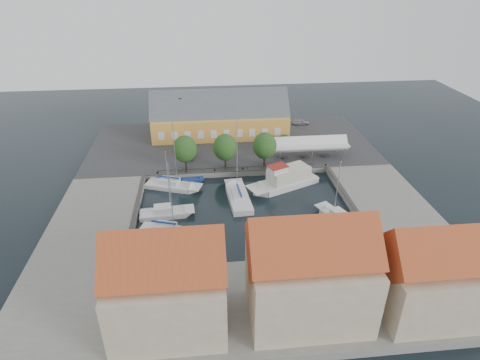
{
  "coord_description": "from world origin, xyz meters",
  "views": [
    {
      "loc": [
        -5.96,
        -52.26,
        33.34
      ],
      "look_at": [
        0.0,
        6.0,
        1.5
      ],
      "focal_mm": 30.0,
      "sensor_mm": 36.0,
      "label": 1
    }
  ],
  "objects_px": {
    "west_boat_d": "(168,233)",
    "car_silver": "(300,122)",
    "launch_nw": "(193,181)",
    "west_boat_a": "(172,186)",
    "car_red": "(188,154)",
    "tent_canopy": "(310,144)",
    "east_boat_c": "(337,218)",
    "warehouse": "(217,118)",
    "center_sailboat": "(238,198)",
    "launch_sw": "(153,255)",
    "west_boat_c": "(166,214)",
    "trawler": "(285,181)"
  },
  "relations": [
    {
      "from": "west_boat_d",
      "to": "car_silver",
      "type": "bearing_deg",
      "value": 53.9
    },
    {
      "from": "car_silver",
      "to": "tent_canopy",
      "type": "bearing_deg",
      "value": 173.64
    },
    {
      "from": "east_boat_c",
      "to": "warehouse",
      "type": "bearing_deg",
      "value": 115.48
    },
    {
      "from": "east_boat_c",
      "to": "launch_nw",
      "type": "relative_size",
      "value": 2.51
    },
    {
      "from": "west_boat_a",
      "to": "trawler",
      "type": "bearing_deg",
      "value": -3.82
    },
    {
      "from": "tent_canopy",
      "to": "car_silver",
      "type": "distance_m",
      "value": 17.55
    },
    {
      "from": "east_boat_c",
      "to": "launch_nw",
      "type": "distance_m",
      "value": 25.38
    },
    {
      "from": "launch_sw",
      "to": "tent_canopy",
      "type": "bearing_deg",
      "value": 42.89
    },
    {
      "from": "warehouse",
      "to": "tent_canopy",
      "type": "xyz_separation_m",
      "value": [
        16.6,
        -13.86,
        -0.74
      ]
    },
    {
      "from": "warehouse",
      "to": "trawler",
      "type": "bearing_deg",
      "value": -65.41
    },
    {
      "from": "center_sailboat",
      "to": "west_boat_c",
      "type": "distance_m",
      "value": 11.75
    },
    {
      "from": "warehouse",
      "to": "launch_sw",
      "type": "xyz_separation_m",
      "value": [
        -10.36,
        -38.9,
        -4.34
      ]
    },
    {
      "from": "west_boat_c",
      "to": "west_boat_d",
      "type": "relative_size",
      "value": 0.93
    },
    {
      "from": "warehouse",
      "to": "launch_nw",
      "type": "bearing_deg",
      "value": -105.46
    },
    {
      "from": "car_red",
      "to": "west_boat_d",
      "type": "height_order",
      "value": "west_boat_d"
    },
    {
      "from": "car_silver",
      "to": "car_red",
      "type": "relative_size",
      "value": 0.88
    },
    {
      "from": "trawler",
      "to": "launch_nw",
      "type": "height_order",
      "value": "trawler"
    },
    {
      "from": "car_silver",
      "to": "center_sailboat",
      "type": "bearing_deg",
      "value": 151.52
    },
    {
      "from": "east_boat_c",
      "to": "center_sailboat",
      "type": "bearing_deg",
      "value": 153.04
    },
    {
      "from": "trawler",
      "to": "car_red",
      "type": "bearing_deg",
      "value": 146.2
    },
    {
      "from": "west_boat_d",
      "to": "warehouse",
      "type": "bearing_deg",
      "value": 75.88
    },
    {
      "from": "west_boat_d",
      "to": "center_sailboat",
      "type": "bearing_deg",
      "value": 37.79
    },
    {
      "from": "west_boat_d",
      "to": "launch_nw",
      "type": "relative_size",
      "value": 3.0
    },
    {
      "from": "car_red",
      "to": "west_boat_c",
      "type": "distance_m",
      "value": 18.43
    },
    {
      "from": "car_silver",
      "to": "west_boat_d",
      "type": "xyz_separation_m",
      "value": [
        -27.6,
        -37.85,
        -1.37
      ]
    },
    {
      "from": "launch_sw",
      "to": "east_boat_c",
      "type": "bearing_deg",
      "value": 12.11
    },
    {
      "from": "east_boat_c",
      "to": "west_boat_a",
      "type": "height_order",
      "value": "west_boat_a"
    },
    {
      "from": "west_boat_c",
      "to": "west_boat_d",
      "type": "height_order",
      "value": "west_boat_d"
    },
    {
      "from": "car_red",
      "to": "center_sailboat",
      "type": "height_order",
      "value": "center_sailboat"
    },
    {
      "from": "center_sailboat",
      "to": "car_silver",
      "type": "bearing_deg",
      "value": 60.16
    },
    {
      "from": "tent_canopy",
      "to": "center_sailboat",
      "type": "height_order",
      "value": "center_sailboat"
    },
    {
      "from": "car_red",
      "to": "center_sailboat",
      "type": "xyz_separation_m",
      "value": [
        8.17,
        -14.79,
        -1.34
      ]
    },
    {
      "from": "tent_canopy",
      "to": "launch_nw",
      "type": "distance_m",
      "value": 22.89
    },
    {
      "from": "tent_canopy",
      "to": "center_sailboat",
      "type": "relative_size",
      "value": 1.01
    },
    {
      "from": "west_boat_a",
      "to": "west_boat_d",
      "type": "relative_size",
      "value": 1.07
    },
    {
      "from": "west_boat_a",
      "to": "launch_nw",
      "type": "height_order",
      "value": "west_boat_a"
    },
    {
      "from": "trawler",
      "to": "tent_canopy",
      "type": "bearing_deg",
      "value": 53.66
    },
    {
      "from": "car_silver",
      "to": "car_red",
      "type": "height_order",
      "value": "car_red"
    },
    {
      "from": "west_boat_d",
      "to": "launch_sw",
      "type": "height_order",
      "value": "west_boat_d"
    },
    {
      "from": "center_sailboat",
      "to": "trawler",
      "type": "distance_m",
      "value": 9.15
    },
    {
      "from": "east_boat_c",
      "to": "west_boat_c",
      "type": "height_order",
      "value": "west_boat_c"
    },
    {
      "from": "west_boat_a",
      "to": "car_red",
      "type": "bearing_deg",
      "value": 75.61
    },
    {
      "from": "warehouse",
      "to": "west_boat_c",
      "type": "height_order",
      "value": "warehouse"
    },
    {
      "from": "center_sailboat",
      "to": "launch_nw",
      "type": "xyz_separation_m",
      "value": [
        -7.29,
        6.88,
        -0.27
      ]
    },
    {
      "from": "launch_sw",
      "to": "center_sailboat",
      "type": "bearing_deg",
      "value": 45.89
    },
    {
      "from": "tent_canopy",
      "to": "west_boat_c",
      "type": "xyz_separation_m",
      "value": [
        -25.92,
        -15.66,
        -3.42
      ]
    },
    {
      "from": "center_sailboat",
      "to": "east_boat_c",
      "type": "xyz_separation_m",
      "value": [
        13.91,
        -7.08,
        -0.1
      ]
    },
    {
      "from": "center_sailboat",
      "to": "launch_sw",
      "type": "xyz_separation_m",
      "value": [
        -12.31,
        -12.7,
        -0.27
      ]
    },
    {
      "from": "tent_canopy",
      "to": "car_red",
      "type": "distance_m",
      "value": 23.04
    },
    {
      "from": "west_boat_d",
      "to": "launch_nw",
      "type": "bearing_deg",
      "value": 77.61
    }
  ]
}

